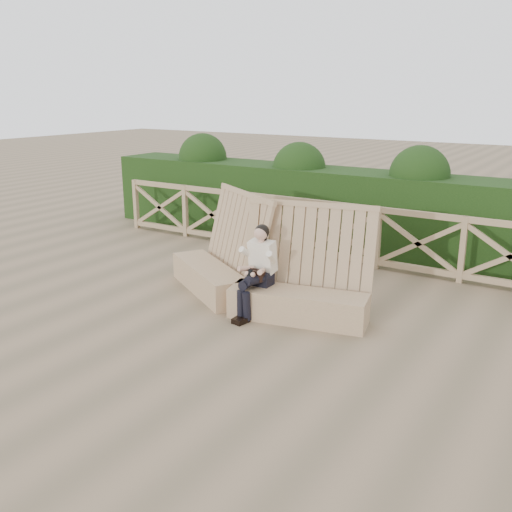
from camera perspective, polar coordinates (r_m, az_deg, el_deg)
The scene contains 5 objects.
ground at distance 7.63m, azimuth -2.90°, elevation -6.99°, with size 60.00×60.00×0.00m, color brown.
bench at distance 8.28m, azimuth -0.15°, elevation -2.23°, with size 3.60×1.63×1.55m.
woman at distance 7.79m, azimuth 0.19°, elevation -1.14°, with size 0.36×0.76×1.27m.
guardrail at distance 10.36m, azimuth 8.35°, elevation 2.35°, with size 10.10×0.09×1.10m.
hedge at distance 11.40m, azimuth 10.91°, elevation 4.50°, with size 12.00×1.20×1.50m, color black.
Camera 1 is at (4.10, -5.69, 3.00)m, focal length 40.00 mm.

